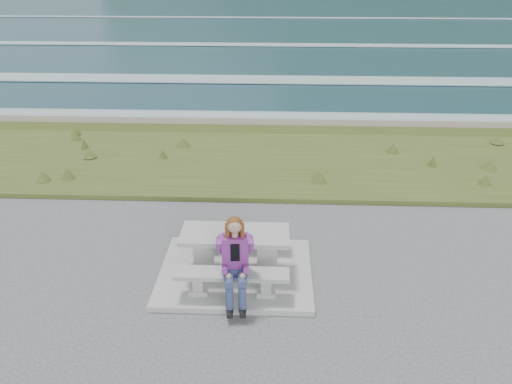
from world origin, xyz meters
TOP-DOWN VIEW (x-y plane):
  - concrete_slab at (0.00, 0.00)m, footprint 2.60×2.10m
  - picnic_table at (0.00, 0.00)m, footprint 1.80×0.75m
  - bench_landward at (0.00, -0.70)m, footprint 1.80×0.35m
  - bench_seaward at (0.00, 0.70)m, footprint 1.80×0.35m
  - grass_verge at (0.00, 5.00)m, footprint 160.00×4.50m
  - shore_drop at (0.00, 7.90)m, footprint 160.00×0.80m
  - ocean at (0.00, 25.09)m, footprint 1600.00×1600.00m
  - seated_woman at (0.07, -0.83)m, footprint 0.45×0.73m

SIDE VIEW (x-z plane):
  - ocean at x=0.00m, z-range -1.79..-1.70m
  - grass_verge at x=0.00m, z-range -0.11..0.11m
  - shore_drop at x=0.00m, z-range -1.10..1.10m
  - concrete_slab at x=0.00m, z-range 0.00..0.10m
  - bench_landward at x=0.00m, z-range 0.22..0.67m
  - bench_seaward at x=0.00m, z-range 0.22..0.67m
  - seated_woman at x=0.07m, z-range -0.09..1.33m
  - picnic_table at x=0.00m, z-range 0.31..1.06m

